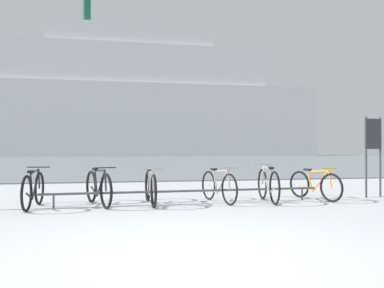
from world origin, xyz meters
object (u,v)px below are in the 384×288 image
Objects in this scene: bicycle_3 at (219,186)px; info_sign at (373,143)px; bicycle_5 at (315,185)px; ferry_ship at (138,103)px; bicycle_0 at (33,190)px; bicycle_2 at (150,188)px; bicycle_4 at (268,185)px; bicycle_1 at (98,188)px.

info_sign is at bearing 2.71° from bicycle_3.
bicycle_5 is 55.77m from ferry_ship.
bicycle_0 is 2.37m from bicycle_2.
bicycle_5 is at bearing 1.22° from bicycle_0.
bicycle_0 is 1.07× the size of bicycle_5.
bicycle_0 is at bearing -178.78° from bicycle_5.
bicycle_4 reaches higher than bicycle_0.
bicycle_4 is (1.13, -0.10, 0.02)m from bicycle_3.
ferry_ship is (2.61, 55.20, 8.25)m from bicycle_2.
bicycle_1 is 0.99× the size of bicycle_4.
bicycle_2 is 2.66m from bicycle_4.
bicycle_0 is at bearing -178.31° from bicycle_3.
info_sign is (4.01, 0.19, 0.99)m from bicycle_3.
bicycle_2 is at bearing -92.70° from ferry_ship.
bicycle_5 is (4.96, 0.03, -0.03)m from bicycle_1.
bicycle_0 reaches higher than bicycle_2.
bicycle_1 is 6.70m from info_sign.
bicycle_1 is 1.03× the size of bicycle_3.
info_sign reaches higher than bicycle_4.
bicycle_3 is 4.13m from info_sign.
bicycle_2 is 55.88m from ferry_ship.
bicycle_1 is at bearing -178.29° from info_sign.
bicycle_1 is 1.08× the size of bicycle_5.
ferry_ship is (-1.26, 55.14, 8.26)m from bicycle_5.
bicycle_4 is at bearing -89.95° from ferry_ship.
ferry_ship reaches higher than bicycle_2.
bicycle_0 is 0.85× the size of info_sign.
bicycle_3 is 55.78m from ferry_ship.
info_sign is (5.53, 0.24, 0.99)m from bicycle_2.
bicycle_0 is 56.10m from ferry_ship.
bicycle_1 is 0.03× the size of ferry_ship.
bicycle_3 is 1.05× the size of bicycle_5.
info_sign is 0.03× the size of ferry_ship.
ferry_ship is (-2.92, 54.97, 7.25)m from info_sign.
info_sign reaches higher than bicycle_2.
bicycle_2 is at bearing -179.05° from bicycle_5.
bicycle_4 is at bearing -174.17° from info_sign.
bicycle_4 is at bearing -1.47° from bicycle_1.
ferry_ship is (3.70, 55.16, 8.23)m from bicycle_1.
ferry_ship reaches higher than bicycle_0.
bicycle_2 is 1.53m from bicycle_3.
bicycle_0 is at bearing -178.33° from bicycle_2.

